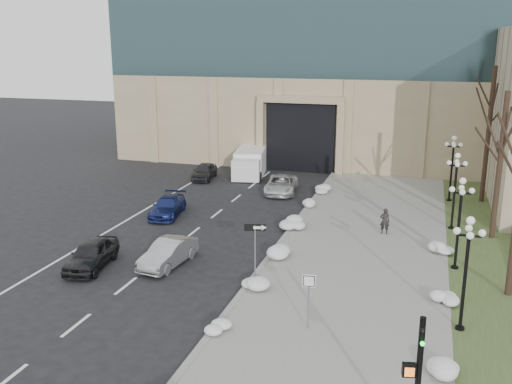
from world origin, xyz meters
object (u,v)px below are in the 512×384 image
Objects in this scene: car_b at (168,253)px; car_c at (168,206)px; lamppost_a at (467,259)px; car_e at (204,171)px; keep_sign at (309,290)px; lamppost_c at (456,181)px; lamppost_d at (452,160)px; car_d at (281,184)px; box_truck at (250,162)px; car_a at (91,254)px; lamppost_b at (460,211)px; one_way_sign at (259,234)px; pedestrian at (385,221)px.

car_b reaches higher than car_c.
car_e is at bearing 132.65° from lamppost_a.
keep_sign is 15.86m from lamppost_c.
lamppost_d reaches higher than car_e.
box_truck is (-4.08, 5.26, 0.38)m from car_d.
lamppost_c is (19.24, -7.89, 2.42)m from car_e.
car_b is 0.84× the size of lamppost_d.
box_truck is (1.42, 22.23, 0.33)m from car_a.
keep_sign reaches higher than car_e.
car_b is 8.67m from car_c.
lamppost_b is (19.24, -14.39, 2.42)m from car_e.
lamppost_d is (9.03, 17.06, 0.73)m from one_way_sign.
car_a is 0.86× the size of lamppost_c.
lamppost_c is (17.73, 2.27, 2.46)m from car_c.
pedestrian is 0.22× the size of box_truck.
lamppost_a is at bearing -32.35° from one_way_sign.
box_truck is at bearing 120.56° from car_d.
lamppost_a is (12.07, -18.50, 2.42)m from car_d.
lamppost_b is (12.07, -12.00, 2.42)m from car_d.
lamppost_d is (17.57, 17.97, 2.37)m from car_a.
car_b is 21.82m from lamppost_d.
lamppost_d is at bearing 36.96° from car_a.
one_way_sign is at bearing -86.57° from car_d.
lamppost_d is (17.73, 8.77, 2.46)m from car_c.
keep_sign is at bearing 71.69° from pedestrian.
car_e is at bearing 101.74° from one_way_sign.
pedestrian is 11.67m from lamppost_a.
box_truck reaches higher than car_d.
car_b is 9.50m from keep_sign.
car_b is at bearing -144.16° from lamppost_c.
car_e is 0.81× the size of lamppost_a.
car_a reaches higher than car_e.
one_way_sign is 19.32m from lamppost_d.
car_e is at bearing 154.33° from car_d.
car_b reaches higher than car_d.
box_truck reaches higher than pedestrian.
lamppost_d is (12.07, 1.00, 2.42)m from car_d.
box_truck reaches higher than car_c.
car_b is 20.96m from box_truck.
lamppost_a is (19.24, -20.89, 2.42)m from car_e.
car_d is (1.91, 15.59, -0.01)m from car_b.
car_e is at bearing 115.07° from keep_sign.
box_truck is 16.82m from lamppost_d.
lamppost_a is 1.00× the size of lamppost_d.
lamppost_b is at bearing -44.81° from car_e.
lamppost_d is at bearing 90.00° from lamppost_b.
lamppost_a and lamppost_d have the same top height.
lamppost_c reaches higher than box_truck.
lamppost_a is at bearing -90.00° from lamppost_b.
car_b is at bearing -73.62° from car_c.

